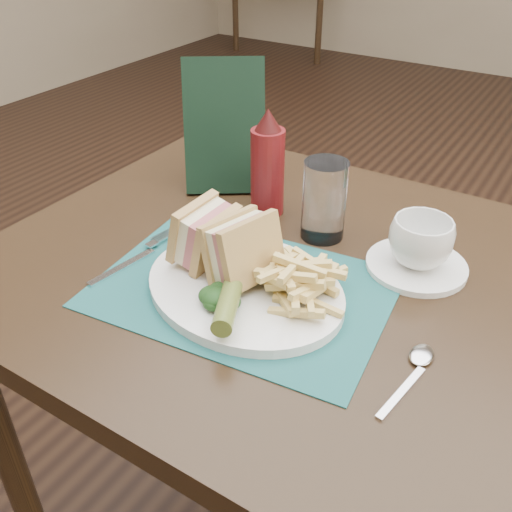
{
  "coord_description": "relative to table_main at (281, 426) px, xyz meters",
  "views": [
    {
      "loc": [
        0.34,
        -1.13,
        1.24
      ],
      "look_at": [
        -0.01,
        -0.57,
        0.8
      ],
      "focal_mm": 40.0,
      "sensor_mm": 36.0,
      "label": 1
    }
  ],
  "objects": [
    {
      "name": "floor",
      "position": [
        0.0,
        0.5,
        -0.38
      ],
      "size": [
        7.0,
        7.0,
        0.0
      ],
      "primitive_type": "plane",
      "color": "black",
      "rests_on": "ground"
    },
    {
      "name": "table_main",
      "position": [
        0.0,
        0.0,
        0.0
      ],
      "size": [
        0.9,
        0.75,
        0.75
      ],
      "primitive_type": null,
      "color": "black",
      "rests_on": "ground"
    },
    {
      "name": "table_bg_left",
      "position": [
        -2.12,
        3.88,
        0.0
      ],
      "size": [
        0.9,
        0.75,
        0.75
      ],
      "primitive_type": null,
      "color": "black",
      "rests_on": "ground"
    },
    {
      "name": "placemat",
      "position": [
        -0.02,
        -0.09,
        0.38
      ],
      "size": [
        0.44,
        0.33,
        0.0
      ],
      "primitive_type": "cube",
      "rotation": [
        0.0,
        0.0,
        0.1
      ],
      "color": "#195050",
      "rests_on": "table_main"
    },
    {
      "name": "plate",
      "position": [
        -0.01,
        -0.1,
        0.38
      ],
      "size": [
        0.34,
        0.29,
        0.01
      ],
      "primitive_type": null,
      "rotation": [
        0.0,
        0.0,
        -0.19
      ],
      "color": "white",
      "rests_on": "placemat"
    },
    {
      "name": "sandwich_half_a",
      "position": [
        -0.11,
        -0.08,
        0.44
      ],
      "size": [
        0.08,
        0.09,
        0.09
      ],
      "primitive_type": null,
      "rotation": [
        0.0,
        0.24,
        -0.01
      ],
      "color": "tan",
      "rests_on": "plate"
    },
    {
      "name": "sandwich_half_b",
      "position": [
        -0.04,
        -0.08,
        0.44
      ],
      "size": [
        0.1,
        0.12,
        0.1
      ],
      "primitive_type": null,
      "rotation": [
        0.0,
        -0.24,
        -0.28
      ],
      "color": "tan",
      "rests_on": "plate"
    },
    {
      "name": "kale_garnish",
      "position": [
        -0.0,
        -0.15,
        0.41
      ],
      "size": [
        0.11,
        0.08,
        0.03
      ],
      "primitive_type": null,
      "color": "black",
      "rests_on": "plate"
    },
    {
      "name": "pickle_spear",
      "position": [
        0.01,
        -0.16,
        0.41
      ],
      "size": [
        0.08,
        0.12,
        0.03
      ],
      "primitive_type": "cylinder",
      "rotation": [
        1.54,
        0.0,
        0.44
      ],
      "color": "#4E5E24",
      "rests_on": "plate"
    },
    {
      "name": "fries_pile",
      "position": [
        0.05,
        -0.08,
        0.42
      ],
      "size": [
        0.18,
        0.2,
        0.06
      ],
      "primitive_type": null,
      "color": "#DDC16E",
      "rests_on": "plate"
    },
    {
      "name": "fork",
      "position": [
        -0.2,
        -0.12,
        0.38
      ],
      "size": [
        0.06,
        0.17,
        0.01
      ],
      "primitive_type": null,
      "rotation": [
        0.0,
        0.0,
        -0.14
      ],
      "color": "silver",
      "rests_on": "placemat"
    },
    {
      "name": "spoon",
      "position": [
        0.24,
        -0.14,
        0.38
      ],
      "size": [
        0.06,
        0.15,
        0.01
      ],
      "primitive_type": null,
      "rotation": [
        0.0,
        0.0,
        -0.15
      ],
      "color": "silver",
      "rests_on": "table_main"
    },
    {
      "name": "saucer",
      "position": [
        0.17,
        0.09,
        0.38
      ],
      "size": [
        0.16,
        0.16,
        0.01
      ],
      "primitive_type": "cylinder",
      "rotation": [
        0.0,
        0.0,
        -0.08
      ],
      "color": "white",
      "rests_on": "table_main"
    },
    {
      "name": "coffee_cup",
      "position": [
        0.17,
        0.09,
        0.42
      ],
      "size": [
        0.13,
        0.13,
        0.07
      ],
      "primitive_type": "imported",
      "rotation": [
        0.0,
        0.0,
        0.72
      ],
      "color": "white",
      "rests_on": "saucer"
    },
    {
      "name": "drinking_glass",
      "position": [
        0.01,
        0.1,
        0.44
      ],
      "size": [
        0.09,
        0.09,
        0.13
      ],
      "primitive_type": "cylinder",
      "rotation": [
        0.0,
        0.0,
        -0.42
      ],
      "color": "white",
      "rests_on": "table_main"
    },
    {
      "name": "ketchup_bottle",
      "position": [
        -0.11,
        0.12,
        0.47
      ],
      "size": [
        0.06,
        0.06,
        0.19
      ],
      "primitive_type": null,
      "rotation": [
        0.0,
        0.0,
        0.14
      ],
      "color": "#5C0F12",
      "rests_on": "table_main"
    },
    {
      "name": "check_presenter",
      "position": [
        -0.23,
        0.17,
        0.49
      ],
      "size": [
        0.17,
        0.16,
        0.23
      ],
      "primitive_type": "cube",
      "rotation": [
        -0.31,
        0.0,
        0.6
      ],
      "color": "black",
      "rests_on": "table_main"
    }
  ]
}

